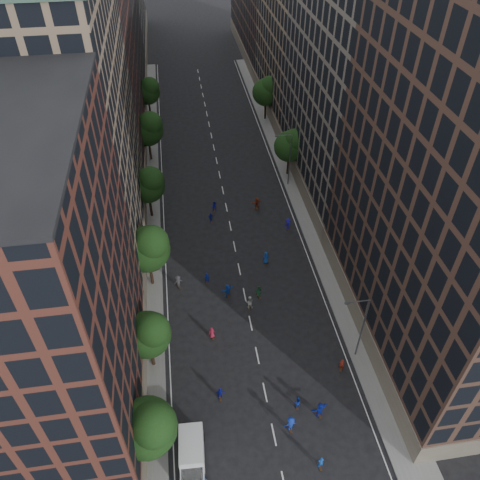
{
  "coord_description": "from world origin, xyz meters",
  "views": [
    {
      "loc": [
        -6.29,
        -15.92,
        43.19
      ],
      "look_at": [
        0.61,
        30.45,
        2.0
      ],
      "focal_mm": 35.0,
      "sensor_mm": 36.0,
      "label": 1
    }
  ],
  "objects": [
    {
      "name": "ground",
      "position": [
        0.0,
        40.0,
        0.0
      ],
      "size": [
        240.0,
        240.0,
        0.0
      ],
      "primitive_type": "plane",
      "color": "black",
      "rests_on": "ground"
    },
    {
      "name": "sidewalk_left",
      "position": [
        -12.0,
        47.5,
        0.07
      ],
      "size": [
        4.0,
        105.0,
        0.15
      ],
      "primitive_type": "cube",
      "color": "slate",
      "rests_on": "ground"
    },
    {
      "name": "sidewalk_right",
      "position": [
        12.0,
        47.5,
        0.07
      ],
      "size": [
        4.0,
        105.0,
        0.15
      ],
      "primitive_type": "cube",
      "color": "slate",
      "rests_on": "ground"
    },
    {
      "name": "bldg_left_a",
      "position": [
        -19.0,
        11.0,
        15.0
      ],
      "size": [
        14.0,
        22.0,
        30.0
      ],
      "primitive_type": "cube",
      "color": "#552A20",
      "rests_on": "ground"
    },
    {
      "name": "bldg_left_b",
      "position": [
        -19.0,
        35.0,
        17.0
      ],
      "size": [
        14.0,
        26.0,
        34.0
      ],
      "primitive_type": "cube",
      "color": "#846E56",
      "rests_on": "ground"
    },
    {
      "name": "bldg_left_c",
      "position": [
        -19.0,
        58.0,
        14.0
      ],
      "size": [
        14.0,
        20.0,
        28.0
      ],
      "primitive_type": "cube",
      "color": "#552A20",
      "rests_on": "ground"
    },
    {
      "name": "bldg_left_d",
      "position": [
        -19.0,
        82.0,
        16.0
      ],
      "size": [
        14.0,
        28.0,
        32.0
      ],
      "primitive_type": "cube",
      "color": "#302520",
      "rests_on": "ground"
    },
    {
      "name": "bldg_right_a",
      "position": [
        19.0,
        15.0,
        18.0
      ],
      "size": [
        14.0,
        30.0,
        36.0
      ],
      "primitive_type": "cube",
      "color": "#4A3227",
      "rests_on": "ground"
    },
    {
      "name": "bldg_right_b",
      "position": [
        19.0,
        44.0,
        16.5
      ],
      "size": [
        14.0,
        28.0,
        33.0
      ],
      "primitive_type": "cube",
      "color": "#6A6157",
      "rests_on": "ground"
    },
    {
      "name": "bldg_right_c",
      "position": [
        19.0,
        71.0,
        17.5
      ],
      "size": [
        14.0,
        26.0,
        35.0
      ],
      "primitive_type": "cube",
      "color": "#846E56",
      "rests_on": "ground"
    },
    {
      "name": "tree_left_0",
      "position": [
        -11.01,
        3.85,
        5.96
      ],
      "size": [
        5.2,
        5.2,
        8.83
      ],
      "color": "black",
      "rests_on": "ground"
    },
    {
      "name": "tree_left_1",
      "position": [
        -11.02,
        13.86,
        5.55
      ],
      "size": [
        4.8,
        4.8,
        8.21
      ],
      "color": "black",
      "rests_on": "ground"
    },
    {
      "name": "tree_left_2",
      "position": [
        -10.99,
        25.83,
        6.36
      ],
      "size": [
        5.6,
        5.6,
        9.45
      ],
      "color": "black",
      "rests_on": "ground"
    },
    {
      "name": "tree_left_3",
      "position": [
        -11.02,
        39.85,
        5.82
      ],
      "size": [
        5.0,
        5.0,
        8.58
      ],
      "color": "black",
      "rests_on": "ground"
    },
    {
      "name": "tree_left_4",
      "position": [
        -11.0,
        55.84,
        6.1
      ],
      "size": [
        5.4,
        5.4,
        9.08
      ],
      "color": "black",
      "rests_on": "ground"
    },
    {
      "name": "tree_left_5",
      "position": [
        -11.02,
        71.86,
        5.68
      ],
      "size": [
        4.8,
        4.8,
        8.33
      ],
      "color": "black",
      "rests_on": "ground"
    },
    {
      "name": "tree_right_a",
      "position": [
        11.38,
        47.85,
        5.63
      ],
      "size": [
        5.0,
        5.0,
        8.39
      ],
      "color": "black",
      "rests_on": "ground"
    },
    {
      "name": "tree_right_b",
      "position": [
        11.39,
        67.85,
        5.96
      ],
      "size": [
        5.2,
        5.2,
        8.83
      ],
      "color": "black",
      "rests_on": "ground"
    },
    {
      "name": "streetlamp_near",
      "position": [
        10.37,
        12.0,
        5.17
      ],
      "size": [
        2.64,
        0.22,
        9.06
      ],
      "color": "#595B60",
      "rests_on": "ground"
    },
    {
      "name": "streetlamp_far",
      "position": [
        10.37,
        45.0,
        5.17
      ],
      "size": [
        2.64,
        0.22,
        9.06
      ],
      "color": "#595B60",
      "rests_on": "ground"
    },
    {
      "name": "cargo_van",
      "position": [
        -7.79,
        3.12,
        1.38
      ],
      "size": [
        2.54,
        5.04,
        2.62
      ],
      "rotation": [
        0.0,
        0.0,
        -0.05
      ],
      "color": "silver",
      "rests_on": "ground"
    },
    {
      "name": "skater_1",
      "position": [
        3.5,
        1.0,
        0.81
      ],
      "size": [
        0.61,
        0.42,
        1.62
      ],
      "primitive_type": "imported",
      "rotation": [
        0.0,
        0.0,
        3.19
      ],
      "color": "#1649B5",
      "rests_on": "ground"
    },
    {
      "name": "skater_2",
      "position": [
        2.82,
        7.02,
        0.79
      ],
      "size": [
        0.79,
        0.62,
        1.57
      ],
      "primitive_type": "imported",
      "rotation": [
        0.0,
        0.0,
        3.11
      ],
      "color": "navy",
      "rests_on": "ground"
    },
    {
      "name": "skater_3",
      "position": [
        1.62,
        4.81,
        0.96
      ],
      "size": [
        1.3,
        0.83,
        1.92
      ],
      "primitive_type": "imported",
      "rotation": [
        0.0,
        0.0,
        3.24
      ],
      "color": "#1431A7",
      "rests_on": "ground"
    },
    {
      "name": "skater_4",
      "position": [
        -4.57,
        9.06,
        0.8
      ],
      "size": [
        0.95,
        0.43,
        1.6
      ],
      "primitive_type": "imported",
      "rotation": [
        0.0,
        0.0,
        3.1
      ],
      "color": "#1418A9",
      "rests_on": "ground"
    },
    {
      "name": "skater_5",
      "position": [
        4.77,
        5.82,
        0.96
      ],
      "size": [
        1.87,
        1.11,
        1.92
      ],
      "primitive_type": "imported",
      "rotation": [
        0.0,
        0.0,
        3.47
      ],
      "color": "#1529AE",
      "rests_on": "ground"
    },
    {
      "name": "skater_6",
      "position": [
        -4.63,
        16.67,
        0.75
      ],
      "size": [
        0.84,
        0.67,
        1.5
      ],
      "primitive_type": "imported",
      "rotation": [
        0.0,
        0.0,
        3.43
      ],
      "color": "#AE1D38",
      "rests_on": "ground"
    },
    {
      "name": "skater_7",
      "position": [
        8.5,
        10.53,
        0.79
      ],
      "size": [
        0.65,
        0.51,
        1.59
      ],
      "primitive_type": "imported",
      "rotation": [
        0.0,
        0.0,
        2.89
      ],
      "color": "maroon",
      "rests_on": "ground"
    },
    {
      "name": "skater_8",
      "position": [
        0.24,
        20.36,
        0.92
      ],
      "size": [
        1.02,
        0.87,
        1.84
      ],
      "primitive_type": "imported",
      "rotation": [
        0.0,
        0.0,
        2.92
      ],
      "color": "#BBBCB7",
      "rests_on": "ground"
    },
    {
      "name": "skater_9",
      "position": [
        -7.98,
        25.04,
        0.88
      ],
      "size": [
        1.29,
        1.01,
        1.75
      ],
      "primitive_type": "imported",
      "rotation": [
        0.0,
        0.0,
        3.51
      ],
      "color": "#3C3B40",
      "rests_on": "ground"
    },
    {
      "name": "skater_10",
      "position": [
        1.66,
        21.88,
        0.9
      ],
      "size": [
        1.14,
        0.83,
        1.8
      ],
      "primitive_type": "imported",
      "rotation": [
        0.0,
        0.0,
        3.56
      ],
      "color": "#21703F",
      "rests_on": "ground"
    },
    {
      "name": "skater_11",
      "position": [
        -2.09,
        22.62,
        0.92
      ],
      "size": [
        1.78,
        1.19,
        1.84
      ],
      "primitive_type": "imported",
      "rotation": [
        0.0,
        0.0,
        3.56
      ],
      "color": "blue",
      "rests_on": "ground"
    },
    {
      "name": "skater_12",
      "position": [
        3.64,
        27.67,
        0.9
      ],
      "size": [
        0.94,
        0.67,
        1.8
      ],
      "primitive_type": "imported",
      "rotation": [
        0.0,
        0.0,
        3.02
      ],
      "color": "navy",
      "rests_on": "ground"
    },
    {
      "name": "skater_13",
      "position": [
        -4.39,
        25.15,
        0.85
      ],
      "size": [
        0.65,
        0.46,
        1.71
      ],
      "primitive_type": "imported",
      "rotation": [
        0.0,
        0.0,
        3.23
      ],
      "color": "navy",
      "rests_on": "ground"
    },
    {
      "name": "skater_14",
      "position": [
        -1.91,
        39.89,
        0.83
      ],
      "size": [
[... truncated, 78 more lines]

